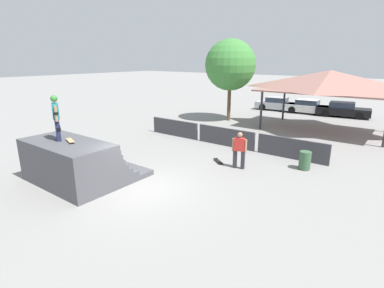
% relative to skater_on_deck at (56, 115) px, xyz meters
% --- Properties ---
extents(ground_plane, '(160.00, 160.00, 0.00)m').
position_rel_skater_on_deck_xyz_m(ground_plane, '(3.17, 1.36, -2.78)').
color(ground_plane, gray).
extents(quarter_pipe_ramp, '(4.06, 3.72, 1.76)m').
position_rel_skater_on_deck_xyz_m(quarter_pipe_ramp, '(0.50, 0.31, -2.00)').
color(quarter_pipe_ramp, '#4C4C51').
rests_on(quarter_pipe_ramp, ground).
extents(skater_on_deck, '(0.75, 0.49, 1.79)m').
position_rel_skater_on_deck_xyz_m(skater_on_deck, '(0.00, 0.00, 0.00)').
color(skater_on_deck, '#1E2347').
rests_on(skater_on_deck, quarter_pipe_ramp).
extents(skateboard_on_deck, '(0.83, 0.47, 0.09)m').
position_rel_skater_on_deck_xyz_m(skateboard_on_deck, '(0.64, 0.11, -0.97)').
color(skateboard_on_deck, silver).
rests_on(skateboard_on_deck, quarter_pipe_ramp).
extents(bystander_walking, '(0.69, 0.33, 1.72)m').
position_rel_skater_on_deck_xyz_m(bystander_walking, '(5.11, 5.68, -1.83)').
color(bystander_walking, '#2D2D33').
rests_on(bystander_walking, ground).
extents(skateboard_on_ground, '(0.77, 0.62, 0.09)m').
position_rel_skater_on_deck_xyz_m(skateboard_on_ground, '(3.90, 5.83, -2.72)').
color(skateboard_on_ground, red).
rests_on(skateboard_on_ground, ground).
extents(barrier_fence, '(11.37, 0.12, 1.05)m').
position_rel_skater_on_deck_xyz_m(barrier_fence, '(2.72, 8.51, -2.26)').
color(barrier_fence, '#3D3D42').
rests_on(barrier_fence, ground).
extents(pavilion_shelter, '(8.92, 5.17, 4.15)m').
position_rel_skater_on_deck_xyz_m(pavilion_shelter, '(6.30, 15.89, 0.63)').
color(pavilion_shelter, '#2D2D33').
rests_on(pavilion_shelter, ground).
extents(tree_beside_pavilion, '(3.95, 3.95, 6.37)m').
position_rel_skater_on_deck_xyz_m(tree_beside_pavilion, '(-0.89, 15.02, 1.60)').
color(tree_beside_pavilion, brown).
rests_on(tree_beside_pavilion, ground).
extents(trash_bin, '(0.52, 0.52, 0.85)m').
position_rel_skater_on_deck_xyz_m(trash_bin, '(7.59, 7.36, -2.36)').
color(trash_bin, '#385B3D').
rests_on(trash_bin, ground).
extents(parked_car_silver, '(4.24, 2.03, 1.27)m').
position_rel_skater_on_deck_xyz_m(parked_car_silver, '(0.40, 22.17, -2.18)').
color(parked_car_silver, '#A8AAAF').
rests_on(parked_car_silver, ground).
extents(parked_car_white, '(4.12, 1.90, 1.27)m').
position_rel_skater_on_deck_xyz_m(parked_car_white, '(3.30, 22.21, -2.18)').
color(parked_car_white, silver).
rests_on(parked_car_white, ground).
extents(parked_car_black, '(4.47, 2.24, 1.27)m').
position_rel_skater_on_deck_xyz_m(parked_car_black, '(6.19, 22.35, -2.18)').
color(parked_car_black, black).
rests_on(parked_car_black, ground).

